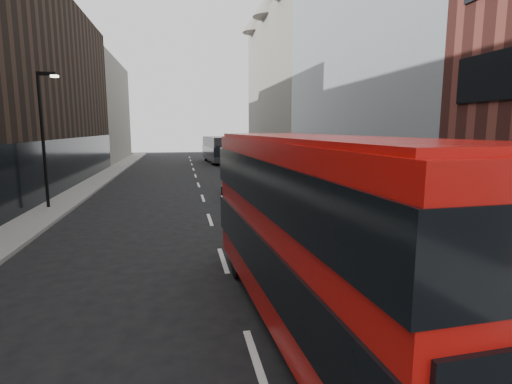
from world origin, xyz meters
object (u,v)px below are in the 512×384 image
car_b (254,176)px  car_c (255,177)px  red_bus (313,224)px  car_a (235,188)px  street_lamp (44,131)px  grey_bus (217,149)px

car_b → car_c: (-0.12, -1.03, 0.10)m
red_bus → car_a: 16.68m
street_lamp → car_b: 14.77m
red_bus → car_c: 21.12m
street_lamp → car_b: (12.43, 7.17, -3.50)m
grey_bus → car_b: grey_bus is taller
street_lamp → car_a: size_ratio=1.91×
street_lamp → car_a: (10.23, 1.83, -3.56)m
car_c → car_b: bearing=85.1°
street_lamp → car_c: size_ratio=1.30×
grey_bus → car_a: (-1.20, -25.83, -1.12)m
red_bus → car_b: (2.76, 21.93, -1.62)m
red_bus → car_a: bearing=85.1°
grey_bus → car_a: size_ratio=2.78×
street_lamp → car_c: 14.17m
car_a → red_bus: bearing=-94.5°
car_a → car_c: (2.08, 4.31, 0.16)m
grey_bus → street_lamp: bearing=-116.6°
street_lamp → red_bus: (9.67, -14.75, -1.88)m
car_c → car_a: bearing=-113.9°
car_b → car_c: car_c is taller
car_a → car_c: car_c is taller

